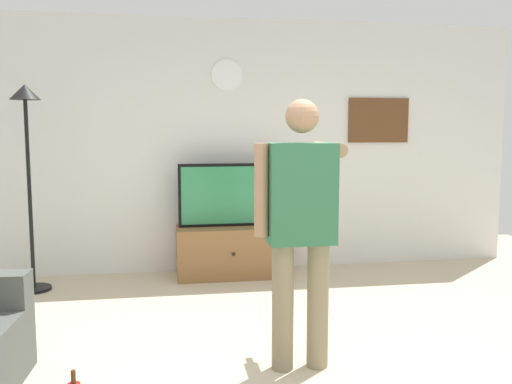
{
  "coord_description": "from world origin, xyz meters",
  "views": [
    {
      "loc": [
        -0.71,
        -3.03,
        1.55
      ],
      "look_at": [
        -0.02,
        1.2,
        1.05
      ],
      "focal_mm": 38.69,
      "sensor_mm": 36.0,
      "label": 1
    }
  ],
  "objects_px": {
    "television": "(230,195)",
    "floor_lamp": "(27,145)",
    "wall_clock": "(227,75)",
    "framed_picture": "(378,120)",
    "person_standing_nearer_lamp": "(301,218)",
    "tv_stand": "(231,251)"
  },
  "relations": [
    {
      "from": "television",
      "to": "floor_lamp",
      "type": "bearing_deg",
      "value": -172.61
    },
    {
      "from": "wall_clock",
      "to": "floor_lamp",
      "type": "height_order",
      "value": "wall_clock"
    },
    {
      "from": "framed_picture",
      "to": "television",
      "type": "bearing_deg",
      "value": -171.72
    },
    {
      "from": "wall_clock",
      "to": "person_standing_nearer_lamp",
      "type": "distance_m",
      "value": 2.81
    },
    {
      "from": "person_standing_nearer_lamp",
      "to": "tv_stand",
      "type": "bearing_deg",
      "value": 94.56
    },
    {
      "from": "wall_clock",
      "to": "person_standing_nearer_lamp",
      "type": "xyz_separation_m",
      "value": [
        0.18,
        -2.57,
        -1.13
      ]
    },
    {
      "from": "television",
      "to": "floor_lamp",
      "type": "xyz_separation_m",
      "value": [
        -1.93,
        -0.25,
        0.54
      ]
    },
    {
      "from": "tv_stand",
      "to": "television",
      "type": "bearing_deg",
      "value": 90.0
    },
    {
      "from": "person_standing_nearer_lamp",
      "to": "floor_lamp",
      "type": "bearing_deg",
      "value": 135.49
    },
    {
      "from": "television",
      "to": "wall_clock",
      "type": "relative_size",
      "value": 3.27
    },
    {
      "from": "framed_picture",
      "to": "wall_clock",
      "type": "bearing_deg",
      "value": -179.83
    },
    {
      "from": "television",
      "to": "wall_clock",
      "type": "bearing_deg",
      "value": 90.0
    },
    {
      "from": "floor_lamp",
      "to": "person_standing_nearer_lamp",
      "type": "bearing_deg",
      "value": -44.51
    },
    {
      "from": "wall_clock",
      "to": "person_standing_nearer_lamp",
      "type": "bearing_deg",
      "value": -85.95
    },
    {
      "from": "television",
      "to": "framed_picture",
      "type": "xyz_separation_m",
      "value": [
        1.71,
        0.25,
        0.78
      ]
    },
    {
      "from": "wall_clock",
      "to": "framed_picture",
      "type": "xyz_separation_m",
      "value": [
        1.71,
        0.0,
        -0.47
      ]
    },
    {
      "from": "television",
      "to": "wall_clock",
      "type": "xyz_separation_m",
      "value": [
        0.0,
        0.24,
        1.25
      ]
    },
    {
      "from": "television",
      "to": "framed_picture",
      "type": "height_order",
      "value": "framed_picture"
    },
    {
      "from": "wall_clock",
      "to": "floor_lamp",
      "type": "bearing_deg",
      "value": -165.63
    },
    {
      "from": "tv_stand",
      "to": "framed_picture",
      "type": "xyz_separation_m",
      "value": [
        1.71,
        0.3,
        1.37
      ]
    },
    {
      "from": "tv_stand",
      "to": "television",
      "type": "relative_size",
      "value": 1.04
    },
    {
      "from": "television",
      "to": "floor_lamp",
      "type": "distance_m",
      "value": 2.02
    }
  ]
}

